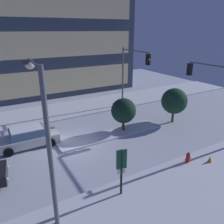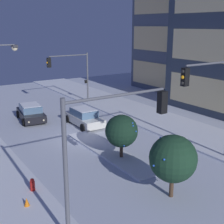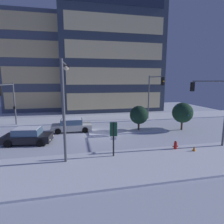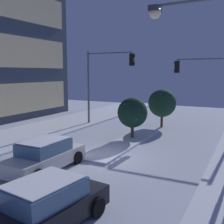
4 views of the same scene
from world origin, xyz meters
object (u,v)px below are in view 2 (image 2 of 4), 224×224
object	(u,v)px
traffic_light_corner_far_right	(213,93)
construction_cone	(27,203)
traffic_light_corner_far_left	(72,69)
decorated_tree_median	(121,131)
car_far	(84,117)
traffic_light_corner_near_right	(111,134)
fire_hydrant	(32,186)
decorated_tree_left_of_median	(173,159)
car_near	(31,113)

from	to	relation	value
traffic_light_corner_far_right	construction_cone	distance (m)	12.07
traffic_light_corner_far_left	decorated_tree_median	size ratio (longest dim) A/B	1.87
car_far	traffic_light_corner_far_right	xyz separation A→B (m)	(11.31, 2.68, 3.86)
traffic_light_corner_near_right	fire_hydrant	xyz separation A→B (m)	(-4.53, -1.94, -3.83)
traffic_light_corner_far_left	decorated_tree_left_of_median	bearing A→B (deg)	77.39
decorated_tree_left_of_median	construction_cone	xyz separation A→B (m)	(-3.02, -6.51, -1.82)
decorated_tree_median	decorated_tree_left_of_median	bearing A→B (deg)	-6.27
decorated_tree_median	traffic_light_corner_far_left	bearing A→B (deg)	165.23
traffic_light_corner_far_right	fire_hydrant	size ratio (longest dim) A/B	7.99
construction_cone	traffic_light_corner_far_left	bearing A→B (deg)	147.22
traffic_light_corner_near_right	decorated_tree_left_of_median	bearing A→B (deg)	3.85
traffic_light_corner_far_left	fire_hydrant	bearing A→B (deg)	57.05
traffic_light_corner_near_right	construction_cone	world-z (taller)	traffic_light_corner_near_right
car_near	construction_cone	world-z (taller)	car_near
car_far	construction_cone	xyz separation A→B (m)	(9.88, -8.50, -0.44)
car_far	traffic_light_corner_far_right	size ratio (longest dim) A/B	0.70
car_far	traffic_light_corner_far_left	distance (m)	8.27
fire_hydrant	construction_cone	bearing A→B (deg)	-30.52
car_far	traffic_light_corner_far_left	world-z (taller)	traffic_light_corner_far_left
car_far	traffic_light_corner_far_left	xyz separation A→B (m)	(-7.22, 2.51, 3.17)
car_near	decorated_tree_left_of_median	size ratio (longest dim) A/B	1.38
traffic_light_corner_far_right	traffic_light_corner_near_right	size ratio (longest dim) A/B	1.10
traffic_light_corner_far_right	decorated_tree_left_of_median	xyz separation A→B (m)	(1.59, -4.67, -2.48)
car_near	traffic_light_corner_far_left	distance (m)	7.43
car_far	decorated_tree_left_of_median	size ratio (longest dim) A/B	1.39
traffic_light_corner_far_left	construction_cone	world-z (taller)	traffic_light_corner_far_left
car_far	construction_cone	size ratio (longest dim) A/B	8.35
car_far	decorated_tree_left_of_median	distance (m)	13.12
car_far	decorated_tree_median	bearing A→B (deg)	170.07
car_near	traffic_light_corner_far_left	xyz separation A→B (m)	(-3.24, 5.89, 3.17)
car_near	decorated_tree_median	world-z (taller)	decorated_tree_median
car_far	traffic_light_corner_far_left	size ratio (longest dim) A/B	0.82
car_far	car_near	bearing A→B (deg)	40.91
traffic_light_corner_far_right	decorated_tree_left_of_median	bearing A→B (deg)	18.77
traffic_light_corner_near_right	decorated_tree_left_of_median	world-z (taller)	traffic_light_corner_near_right
decorated_tree_median	construction_cone	bearing A→B (deg)	-72.64
decorated_tree_left_of_median	construction_cone	size ratio (longest dim) A/B	6.00
traffic_light_corner_near_right	decorated_tree_median	xyz separation A→B (m)	(-5.49, 4.40, -2.31)
car_far	traffic_light_corner_near_right	size ratio (longest dim) A/B	0.77
decorated_tree_left_of_median	construction_cone	bearing A→B (deg)	-114.86
traffic_light_corner_far_right	decorated_tree_left_of_median	distance (m)	5.52
traffic_light_corner_near_right	car_near	bearing A→B (deg)	81.91
traffic_light_corner_far_right	car_near	bearing A→B (deg)	-68.36
traffic_light_corner_near_right	construction_cone	bearing A→B (deg)	129.32
decorated_tree_median	construction_cone	size ratio (longest dim) A/B	5.42
traffic_light_corner_near_right	decorated_tree_left_of_median	size ratio (longest dim) A/B	1.81
decorated_tree_median	construction_cone	distance (m)	7.60
decorated_tree_median	traffic_light_corner_far_right	bearing A→B (deg)	48.36
traffic_light_corner_far_right	decorated_tree_median	distance (m)	6.10
traffic_light_corner_near_right	fire_hydrant	distance (m)	6.24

